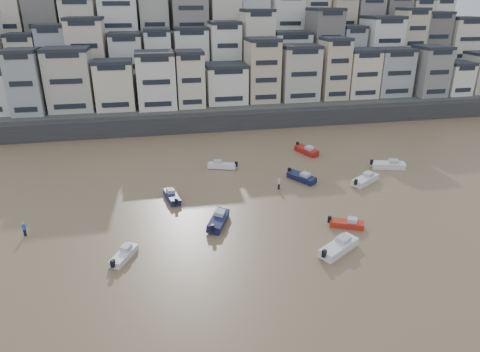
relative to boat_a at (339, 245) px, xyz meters
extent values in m
cube|color=#38383A|center=(-3.91, 48.80, 0.95)|extent=(140.00, 3.00, 3.50)
cube|color=#4C4C47|center=(1.09, 55.80, 1.20)|extent=(140.00, 14.00, 4.00)
cube|color=#4C4C47|center=(1.09, 67.80, 4.20)|extent=(140.00, 14.00, 10.00)
cube|color=#4C4C47|center=(1.09, 79.80, 8.20)|extent=(140.00, 14.00, 18.00)
cube|color=#4C4C47|center=(1.09, 91.80, 12.20)|extent=(140.00, 16.00, 26.00)
cube|color=#4C4C47|center=(1.09, 105.80, 15.20)|extent=(140.00, 18.00, 32.00)
camera|label=1|loc=(-18.54, -36.86, 24.71)|focal=32.00mm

